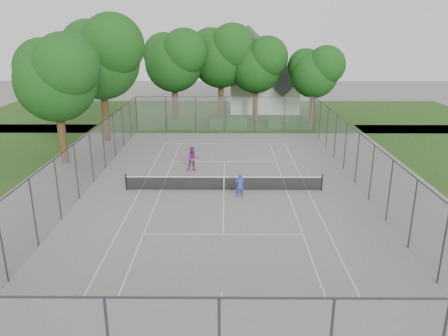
{
  "coord_description": "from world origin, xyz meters",
  "views": [
    {
      "loc": [
        0.2,
        -26.73,
        10.22
      ],
      "look_at": [
        0.0,
        1.0,
        1.2
      ],
      "focal_mm": 35.0,
      "sensor_mm": 36.0,
      "label": 1
    }
  ],
  "objects_px": {
    "girl_player": "(240,185)",
    "woman_player": "(193,159)",
    "house": "(264,77)",
    "tennis_net": "(224,183)"
  },
  "relations": [
    {
      "from": "house",
      "to": "girl_player",
      "type": "relative_size",
      "value": 6.62
    },
    {
      "from": "woman_player",
      "to": "house",
      "type": "bearing_deg",
      "value": 62.12
    },
    {
      "from": "house",
      "to": "woman_player",
      "type": "bearing_deg",
      "value": -106.11
    },
    {
      "from": "tennis_net",
      "to": "woman_player",
      "type": "distance_m",
      "value": 4.67
    },
    {
      "from": "girl_player",
      "to": "woman_player",
      "type": "relative_size",
      "value": 0.85
    },
    {
      "from": "tennis_net",
      "to": "woman_player",
      "type": "height_order",
      "value": "woman_player"
    },
    {
      "from": "tennis_net",
      "to": "house",
      "type": "height_order",
      "value": "house"
    },
    {
      "from": "tennis_net",
      "to": "house",
      "type": "xyz_separation_m",
      "value": [
        4.77,
        28.61,
        3.64
      ]
    },
    {
      "from": "woman_player",
      "to": "girl_player",
      "type": "bearing_deg",
      "value": -69.4
    },
    {
      "from": "girl_player",
      "to": "woman_player",
      "type": "bearing_deg",
      "value": -57.24
    }
  ]
}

